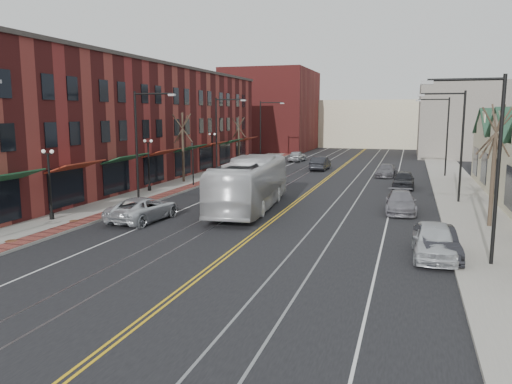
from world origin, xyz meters
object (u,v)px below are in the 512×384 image
Objects in this scene: parked_car_a at (434,241)px; parked_suv at (143,209)px; parked_car_b at (437,243)px; transit_bus at (250,184)px; parked_car_d at (404,180)px; parked_car_c at (401,202)px.

parked_suv is at bearing 168.28° from parked_car_a.
parked_suv is at bearing 161.83° from parked_car_b.
transit_bus is 2.36× the size of parked_suv.
parked_car_a is (11.63, -8.61, -0.95)m from transit_bus.
parked_car_d is (9.94, 13.24, -1.00)m from transit_bus.
parked_car_b is at bearing -82.83° from parked_car_c.
transit_bus reaches higher than parked_suv.
parked_car_a is 21.91m from parked_car_d.
transit_bus reaches higher than parked_car_b.
parked_car_b is (0.11, 0.01, -0.09)m from parked_car_a.
parked_car_a is at bearing -83.41° from parked_car_c.
parked_car_b is at bearing 3.18° from parked_car_a.
parked_car_d is (-1.69, 21.84, -0.05)m from parked_car_a.
transit_bus is 10.18m from parked_car_c.
transit_bus reaches higher than parked_car_c.
parked_car_b is at bearing 139.20° from transit_bus.
parked_car_c is at bearing -149.22° from parked_suv.
transit_bus is 7.57m from parked_suv.
parked_car_b is (16.87, -3.13, -0.02)m from parked_suv.
parked_car_d reaches higher than parked_car_b.
parked_suv is at bearing -128.21° from parked_car_d.
parked_car_d is at bearing 93.29° from parked_car_a.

